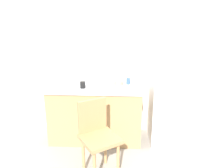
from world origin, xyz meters
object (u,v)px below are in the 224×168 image
cup_blue (128,81)px  cup_black (83,85)px  refrigerator (170,93)px  chair (98,134)px  terracotta_bowl (118,83)px

cup_blue → cup_black: size_ratio=1.00×
refrigerator → cup_black: (-1.28, -0.12, 0.14)m
chair → cup_blue: bearing=34.4°
cup_blue → cup_black: (-0.66, -0.24, -0.00)m
refrigerator → cup_black: refrigerator is taller
refrigerator → chair: refrigerator is taller
terracotta_bowl → cup_black: bearing=-158.3°
chair → cup_blue: cup_blue is taller
terracotta_bowl → cup_blue: size_ratio=1.48×
terracotta_bowl → cup_black: 0.55m
chair → terracotta_bowl: bearing=42.2°
refrigerator → terracotta_bowl: refrigerator is taller
refrigerator → chair: (-0.99, -0.80, -0.25)m
chair → refrigerator: bearing=5.2°
refrigerator → cup_blue: bearing=169.2°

